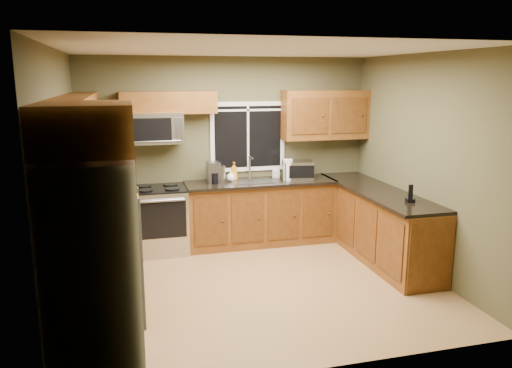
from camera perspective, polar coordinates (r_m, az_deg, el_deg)
name	(u,v)px	position (r m, az deg, el deg)	size (l,w,h in m)	color
floor	(259,285)	(6.02, 0.39, -11.48)	(4.20, 4.20, 0.00)	#9C7344
ceiling	(260,49)	(5.52, 0.43, 15.13)	(4.20, 4.20, 0.00)	white
back_wall	(228,151)	(7.35, -3.24, 3.81)	(4.20, 4.20, 0.00)	#4C492D
front_wall	(319,215)	(3.95, 7.20, -3.55)	(4.20, 4.20, 0.00)	#4C492D
left_wall	(61,183)	(5.47, -21.35, 0.11)	(3.60, 3.60, 0.00)	#4C492D
right_wall	(424,165)	(6.48, 18.67, 2.06)	(3.60, 3.60, 0.00)	#4C492D
window	(248,137)	(7.37, -0.94, 5.44)	(1.12, 0.03, 1.02)	white
base_cabinets_left	(100,249)	(6.13, -17.41, -7.09)	(0.60, 2.65, 0.90)	brown
countertop_left	(99,210)	(6.00, -17.45, -2.83)	(0.65, 2.65, 0.04)	black
base_cabinets_back	(260,213)	(7.34, 0.49, -3.37)	(2.17, 0.60, 0.90)	brown
countertop_back	(261,182)	(7.20, 0.55, 0.19)	(2.17, 0.65, 0.04)	black
base_cabinets_peninsula	(377,225)	(6.98, 13.67, -4.54)	(0.60, 2.52, 0.90)	brown
countertop_peninsula	(377,191)	(6.86, 13.65, -0.77)	(0.65, 2.50, 0.04)	black
upper_cabinets_left	(79,128)	(5.85, -19.61, 6.03)	(0.33, 2.65, 0.72)	brown
upper_cabinets_back_left	(169,103)	(6.99, -9.97, 9.16)	(1.30, 0.33, 0.30)	brown
upper_cabinets_back_right	(325,115)	(7.55, 7.91, 7.84)	(1.30, 0.33, 0.72)	brown
upper_cabinet_over_fridge	(84,128)	(4.06, -19.04, 6.08)	(0.72, 0.90, 0.38)	brown
refrigerator	(94,267)	(4.31, -17.98, -9.00)	(0.74, 0.90, 1.80)	#B7B7BC
range	(159,220)	(7.08, -11.00, -4.02)	(0.76, 0.69, 0.94)	#B7B7BC
microwave	(155,128)	(6.98, -11.49, 6.28)	(0.76, 0.41, 0.42)	#B7B7BC
sink	(253,180)	(7.19, -0.37, 0.42)	(0.60, 0.42, 0.36)	slate
toaster_oven	(298,170)	(7.36, 4.81, 1.62)	(0.48, 0.40, 0.27)	#B7B7BC
coffee_maker	(214,173)	(7.08, -4.87, 1.24)	(0.18, 0.24, 0.30)	slate
kettle	(220,173)	(7.13, -4.17, 1.28)	(0.20, 0.20, 0.29)	#B7B7BC
paper_towel_roll	(288,170)	(7.23, 3.67, 1.63)	(0.18, 0.18, 0.35)	white
soap_bottle_a	(234,171)	(7.24, -2.53, 1.48)	(0.10, 0.10, 0.27)	orange
soap_bottle_b	(276,172)	(7.44, 2.30, 1.40)	(0.08, 0.08, 0.18)	white
soap_bottle_c	(231,176)	(7.20, -2.88, 0.96)	(0.12, 0.12, 0.16)	white
cordless_phone	(410,197)	(6.26, 17.22, -1.40)	(0.11, 0.11, 0.21)	black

